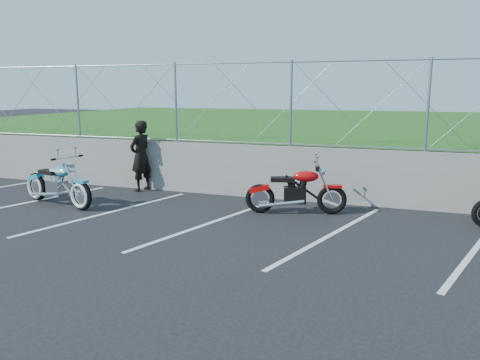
% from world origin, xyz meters
% --- Properties ---
extents(ground, '(90.00, 90.00, 0.00)m').
position_xyz_m(ground, '(0.00, 0.00, 0.00)').
color(ground, black).
rests_on(ground, ground).
extents(retaining_wall, '(30.00, 0.22, 1.30)m').
position_xyz_m(retaining_wall, '(0.00, 3.50, 0.65)').
color(retaining_wall, slate).
rests_on(retaining_wall, ground).
extents(grass_field, '(30.00, 20.00, 1.30)m').
position_xyz_m(grass_field, '(0.00, 13.50, 0.65)').
color(grass_field, '#1C4A13').
rests_on(grass_field, ground).
extents(chain_link_fence, '(28.00, 0.03, 2.00)m').
position_xyz_m(chain_link_fence, '(0.00, 3.50, 2.30)').
color(chain_link_fence, gray).
rests_on(chain_link_fence, retaining_wall).
extents(parking_lines, '(18.29, 4.31, 0.01)m').
position_xyz_m(parking_lines, '(1.20, 1.00, 0.00)').
color(parking_lines, silver).
rests_on(parking_lines, ground).
extents(cruiser_turquoise, '(2.29, 0.83, 1.16)m').
position_xyz_m(cruiser_turquoise, '(-3.87, 1.16, 0.47)').
color(cruiser_turquoise, black).
rests_on(cruiser_turquoise, ground).
extents(naked_orange, '(2.13, 0.78, 1.08)m').
position_xyz_m(naked_orange, '(1.46, 2.24, 0.46)').
color(naked_orange, black).
rests_on(naked_orange, ground).
extents(person_standing, '(0.59, 0.76, 1.84)m').
position_xyz_m(person_standing, '(-2.91, 3.20, 0.92)').
color(person_standing, black).
rests_on(person_standing, ground).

